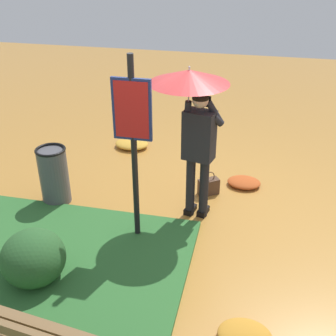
% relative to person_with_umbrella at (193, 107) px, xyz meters
% --- Properties ---
extents(ground_plane, '(18.00, 18.00, 0.00)m').
position_rel_person_with_umbrella_xyz_m(ground_plane, '(-0.16, -0.29, -1.55)').
color(ground_plane, '#B27A33').
extents(person_with_umbrella, '(0.96, 0.96, 2.04)m').
position_rel_person_with_umbrella_xyz_m(person_with_umbrella, '(0.00, 0.00, 0.00)').
color(person_with_umbrella, black).
rests_on(person_with_umbrella, ground_plane).
extents(info_sign_post, '(0.44, 0.07, 2.30)m').
position_rel_person_with_umbrella_xyz_m(info_sign_post, '(0.57, 0.62, -0.11)').
color(info_sign_post, black).
rests_on(info_sign_post, ground_plane).
extents(handbag, '(0.33, 0.28, 0.37)m').
position_rel_person_with_umbrella_xyz_m(handbag, '(-0.17, -0.58, -1.42)').
color(handbag, '#4C3323').
rests_on(handbag, ground_plane).
extents(trash_bin, '(0.42, 0.42, 0.83)m').
position_rel_person_with_umbrella_xyz_m(trash_bin, '(1.92, 0.09, -1.13)').
color(trash_bin, '#4C4C51').
rests_on(trash_bin, ground_plane).
extents(shrub_cluster, '(0.76, 0.69, 0.62)m').
position_rel_person_with_umbrella_xyz_m(shrub_cluster, '(1.47, 1.60, -1.26)').
color(shrub_cluster, '#285628').
rests_on(shrub_cluster, ground_plane).
extents(leaf_pile_near_person, '(0.52, 0.41, 0.11)m').
position_rel_person_with_umbrella_xyz_m(leaf_pile_near_person, '(-0.85, 1.92, -1.50)').
color(leaf_pile_near_person, '#C68428').
rests_on(leaf_pile_near_person, ground_plane).
extents(leaf_pile_by_bench, '(0.50, 0.40, 0.11)m').
position_rel_person_with_umbrella_xyz_m(leaf_pile_by_bench, '(-0.67, -0.93, -1.50)').
color(leaf_pile_by_bench, '#B74C1E').
rests_on(leaf_pile_by_bench, ground_plane).
extents(leaf_pile_far_path, '(0.60, 0.48, 0.13)m').
position_rel_person_with_umbrella_xyz_m(leaf_pile_far_path, '(1.40, -1.86, -1.49)').
color(leaf_pile_far_path, gold).
rests_on(leaf_pile_far_path, ground_plane).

